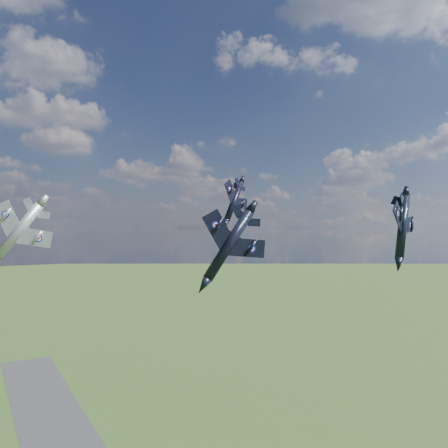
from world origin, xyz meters
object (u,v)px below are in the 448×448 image
jet_lead_navy (229,245)px  jet_high_navy (234,201)px  jet_right_navy (402,227)px  jet_left_silver (17,233)px

jet_lead_navy → jet_high_navy: bearing=75.1°
jet_right_navy → jet_left_silver: size_ratio=0.94×
jet_right_navy → jet_left_silver: 56.70m
jet_lead_navy → jet_left_silver: bearing=174.2°
jet_lead_navy → jet_high_navy: size_ratio=1.22×
jet_high_navy → jet_left_silver: jet_high_navy is taller
jet_right_navy → jet_lead_navy: bearing=130.8°
jet_lead_navy → jet_right_navy: size_ratio=1.22×
jet_lead_navy → jet_right_navy: (22.51, -13.33, 2.75)m
jet_lead_navy → jet_left_silver: jet_left_silver is taller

